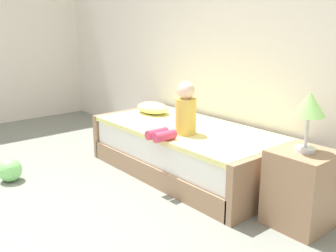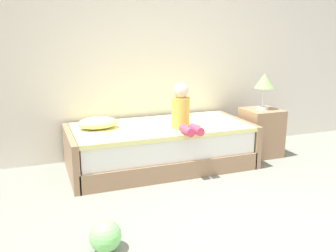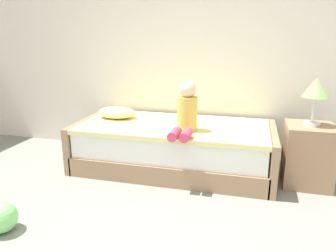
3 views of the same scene
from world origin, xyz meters
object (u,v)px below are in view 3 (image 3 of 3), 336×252
at_px(bed, 174,147).
at_px(pillow, 117,113).
at_px(nightstand, 308,155).
at_px(toy_ball, 1,217).
at_px(table_lamp, 316,90).
at_px(child_figure, 186,111).

relative_size(bed, pillow, 4.80).
distance_m(nightstand, toy_ball, 2.72).
relative_size(nightstand, table_lamp, 1.33).
distance_m(bed, nightstand, 1.35).
relative_size(child_figure, pillow, 1.16).
distance_m(bed, pillow, 0.78).
bearing_deg(toy_ball, table_lamp, 32.12).
bearing_deg(pillow, nightstand, -4.18).
xyz_separation_m(child_figure, pillow, (-0.88, 0.33, -0.14)).
distance_m(nightstand, table_lamp, 0.64).
relative_size(table_lamp, toy_ball, 1.93).
bearing_deg(pillow, toy_ball, -98.88).
bearing_deg(table_lamp, pillow, 175.82).
distance_m(child_figure, pillow, 0.95).
bearing_deg(nightstand, table_lamp, 0.00).
xyz_separation_m(bed, toy_ball, (-0.95, -1.49, -0.13)).
bearing_deg(pillow, child_figure, -20.52).
bearing_deg(pillow, bed, -8.12).
height_order(bed, nightstand, nightstand).
bearing_deg(bed, pillow, 171.88).
xyz_separation_m(child_figure, toy_ball, (-1.13, -1.27, -0.59)).
xyz_separation_m(table_lamp, pillow, (-2.05, 0.15, -0.37)).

